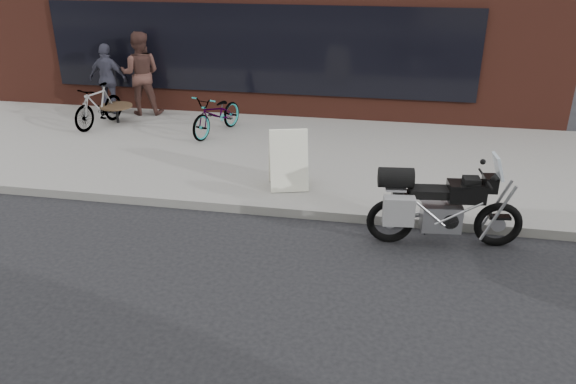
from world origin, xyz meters
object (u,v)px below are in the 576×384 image
at_px(bicycle_front, 217,114).
at_px(cafe_patron_right, 108,79).
at_px(motorcycle, 436,206).
at_px(cafe_patron_left, 141,74).
at_px(bicycle_rear, 98,106).
at_px(cafe_table, 116,107).
at_px(sandwich_sign, 288,158).

xyz_separation_m(bicycle_front, cafe_patron_right, (-3.00, 1.09, 0.39)).
relative_size(bicycle_front, cafe_patron_right, 1.01).
xyz_separation_m(motorcycle, cafe_patron_left, (-6.57, 5.04, 0.52)).
height_order(bicycle_front, cafe_patron_right, cafe_patron_right).
bearing_deg(bicycle_rear, cafe_table, 59.03).
bearing_deg(cafe_table, cafe_patron_left, 71.05).
xyz_separation_m(motorcycle, bicycle_rear, (-7.13, 3.92, 0.02)).
height_order(bicycle_rear, cafe_patron_left, cafe_patron_left).
bearing_deg(motorcycle, cafe_patron_left, 136.12).
bearing_deg(motorcycle, cafe_table, 142.10).
bearing_deg(sandwich_sign, cafe_patron_right, 128.42).
bearing_deg(bicycle_front, sandwich_sign, -33.33).
relative_size(bicycle_front, sandwich_sign, 1.66).
bearing_deg(bicycle_front, cafe_patron_right, 178.09).
bearing_deg(cafe_patron_right, motorcycle, 151.52).
distance_m(sandwich_sign, cafe_table, 5.36).
height_order(bicycle_front, bicycle_rear, bicycle_rear).
height_order(motorcycle, bicycle_rear, motorcycle).
bearing_deg(cafe_patron_left, motorcycle, 130.04).
bearing_deg(bicycle_rear, cafe_patron_left, 76.20).
height_order(cafe_table, cafe_patron_right, cafe_patron_right).
distance_m(sandwich_sign, cafe_patron_left, 5.64).
relative_size(cafe_table, cafe_patron_right, 0.44).
bearing_deg(sandwich_sign, bicycle_rear, 135.82).
distance_m(bicycle_rear, cafe_patron_right, 1.11).
relative_size(sandwich_sign, cafe_patron_left, 0.52).
bearing_deg(motorcycle, bicycle_front, 132.09).
bearing_deg(bicycle_rear, sandwich_sign, -15.54).
xyz_separation_m(cafe_table, cafe_patron_left, (0.29, 0.84, 0.59)).
bearing_deg(cafe_patron_right, cafe_table, 129.50).
bearing_deg(sandwich_sign, bicycle_front, 112.82).
height_order(sandwich_sign, cafe_patron_left, cafe_patron_left).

